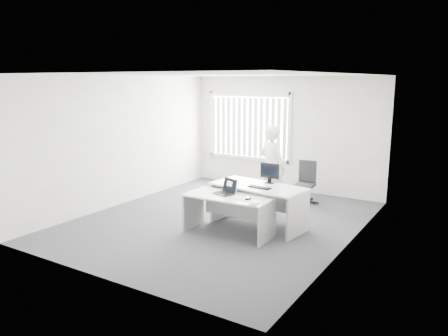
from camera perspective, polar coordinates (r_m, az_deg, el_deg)
The scene contains 18 objects.
ground at distance 8.61m, azimuth -0.55°, elevation -6.88°, with size 6.00×6.00×0.00m, color #4D4D54.
wall_back at distance 10.91m, azimuth 7.94°, elevation 4.45°, with size 5.00×0.02×2.80m, color silver.
wall_front at distance 6.01m, azimuth -16.08°, elevation -1.57°, with size 5.00×0.02×2.80m, color silver.
wall_left at distance 9.84m, azimuth -12.98°, elevation 3.51°, with size 0.02×6.00×2.80m, color silver.
wall_right at distance 7.27m, azimuth 16.30°, elevation 0.62°, with size 0.02×6.00×2.80m, color silver.
ceiling at distance 8.18m, azimuth -0.59°, elevation 12.09°, with size 5.00×6.00×0.02m, color silver.
window at distance 11.30m, azimuth 3.22°, elevation 5.54°, with size 2.32×0.06×1.76m, color silver.
blinds at distance 11.25m, azimuth 3.07°, elevation 5.37°, with size 2.20×0.10×1.50m, color white, non-canonical shape.
desk_near at distance 7.75m, azimuth 0.61°, elevation -5.04°, with size 1.57×0.77×0.71m.
desk_far at distance 8.16m, azimuth 4.50°, elevation -3.78°, with size 1.82×1.02×0.79m.
office_chair at distance 9.94m, azimuth 10.55°, elevation -2.81°, with size 0.59×0.59×0.94m.
person at distance 9.28m, azimuth 6.32°, elevation 0.11°, with size 0.65×0.43×1.79m, color white.
laptop at distance 7.76m, azimuth -0.07°, elevation -2.49°, with size 0.34×0.31×0.27m, color black, non-canonical shape.
paper_sheet at distance 7.43m, azimuth 2.66°, elevation -4.18°, with size 0.27×0.19×0.00m, color white.
mouse at distance 7.45m, azimuth 3.16°, elevation -3.97°, with size 0.06×0.10×0.04m, color #B5B5B7, non-canonical shape.
booklet at distance 7.17m, azimuth 3.87°, elevation -4.76°, with size 0.14×0.19×0.01m, color silver.
keyboard at distance 7.91m, azimuth 4.67°, elevation -2.54°, with size 0.43×0.14×0.02m, color black.
monitor at distance 8.25m, azimuth 5.98°, elevation -0.68°, with size 0.38×0.12×0.38m, color black, non-canonical shape.
Camera 1 is at (4.39, -6.90, 2.71)m, focal length 35.00 mm.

